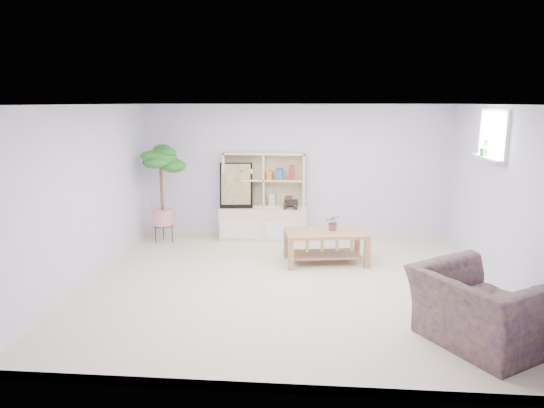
# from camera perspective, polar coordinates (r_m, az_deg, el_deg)

# --- Properties ---
(floor) EXTENTS (5.50, 5.00, 0.01)m
(floor) POSITION_cam_1_polar(r_m,az_deg,el_deg) (6.65, 1.92, -9.53)
(floor) COLOR #CFB88B
(floor) RESTS_ON ground
(ceiling) EXTENTS (5.50, 5.00, 0.01)m
(ceiling) POSITION_cam_1_polar(r_m,az_deg,el_deg) (6.19, 2.07, 11.61)
(ceiling) COLOR white
(ceiling) RESTS_ON walls
(walls) EXTENTS (5.51, 5.01, 2.40)m
(walls) POSITION_cam_1_polar(r_m,az_deg,el_deg) (6.31, 1.99, 0.66)
(walls) COLOR silver
(walls) RESTS_ON floor
(baseboard) EXTENTS (5.50, 5.00, 0.10)m
(baseboard) POSITION_cam_1_polar(r_m,az_deg,el_deg) (6.64, 1.92, -9.13)
(baseboard) COLOR silver
(baseboard) RESTS_ON floor
(window) EXTENTS (0.10, 0.98, 0.68)m
(window) POSITION_cam_1_polar(r_m,az_deg,el_deg) (7.22, 24.67, 7.41)
(window) COLOR silver
(window) RESTS_ON walls
(window_sill) EXTENTS (0.14, 1.00, 0.04)m
(window_sill) POSITION_cam_1_polar(r_m,az_deg,el_deg) (7.23, 24.00, 4.92)
(window_sill) COLOR silver
(window_sill) RESTS_ON walls
(storage_unit) EXTENTS (1.55, 0.52, 1.55)m
(storage_unit) POSITION_cam_1_polar(r_m,az_deg,el_deg) (8.63, -0.98, 0.85)
(storage_unit) COLOR beige
(storage_unit) RESTS_ON floor
(poster) EXTENTS (0.59, 0.19, 0.80)m
(poster) POSITION_cam_1_polar(r_m,az_deg,el_deg) (8.61, -4.24, 2.21)
(poster) COLOR #FCAC0A
(poster) RESTS_ON storage_unit
(toy_truck) EXTENTS (0.34, 0.24, 0.18)m
(toy_truck) POSITION_cam_1_polar(r_m,az_deg,el_deg) (8.56, 2.25, 0.04)
(toy_truck) COLOR black
(toy_truck) RESTS_ON storage_unit
(coffee_table) EXTENTS (1.32, 0.86, 0.50)m
(coffee_table) POSITION_cam_1_polar(r_m,az_deg,el_deg) (7.51, 6.31, -5.04)
(coffee_table) COLOR #905E3B
(coffee_table) RESTS_ON floor
(table_plant) EXTENTS (0.24, 0.21, 0.25)m
(table_plant) POSITION_cam_1_polar(r_m,az_deg,el_deg) (7.48, 7.23, -2.15)
(table_plant) COLOR #1D792F
(table_plant) RESTS_ON coffee_table
(floor_tree) EXTENTS (0.74, 0.74, 1.72)m
(floor_tree) POSITION_cam_1_polar(r_m,az_deg,el_deg) (8.63, -12.83, 1.11)
(floor_tree) COLOR #175C1E
(floor_tree) RESTS_ON floor
(armchair) EXTENTS (1.53, 1.57, 0.89)m
(armchair) POSITION_cam_1_polar(r_m,az_deg,el_deg) (5.41, 23.44, -10.69)
(armchair) COLOR #192145
(armchair) RESTS_ON floor
(sill_plant) EXTENTS (0.15, 0.14, 0.23)m
(sill_plant) POSITION_cam_1_polar(r_m,az_deg,el_deg) (7.36, 23.72, 6.11)
(sill_plant) COLOR #175C1E
(sill_plant) RESTS_ON window_sill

